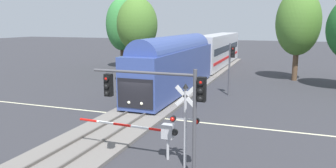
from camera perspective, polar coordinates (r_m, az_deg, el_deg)
ground_plane at (r=23.89m, az=-5.48°, el=-5.54°), size 220.00×220.00×0.00m
road_centre_stripe at (r=23.89m, az=-5.48°, el=-5.53°), size 44.00×0.20×0.01m
railway_track at (r=23.86m, az=-5.48°, el=-5.32°), size 4.40×80.00×0.32m
commuter_train at (r=40.65m, az=5.74°, el=5.13°), size 3.04×40.55×5.16m
crossing_gate_near at (r=16.21m, az=-1.99°, el=-8.20°), size 5.55×0.40×1.80m
crossing_signal_mast at (r=14.82m, az=3.00°, el=-5.82°), size 1.36×0.44×3.99m
crossing_gate_far at (r=30.98m, az=-7.15°, el=0.84°), size 6.16×0.40×1.80m
traffic_signal_near_right at (r=13.67m, az=-1.05°, el=-2.07°), size 5.12×0.38×4.81m
traffic_signal_far_side at (r=30.37m, az=10.97°, el=4.02°), size 0.53×0.38×4.83m
oak_behind_train at (r=42.07m, az=-5.41°, el=10.26°), size 5.15×5.15×9.85m
pine_left_background at (r=49.41m, az=-8.15°, el=10.20°), size 4.52×4.52×10.18m
oak_far_right at (r=40.57m, az=21.79°, el=9.95°), size 4.97×4.97×10.50m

